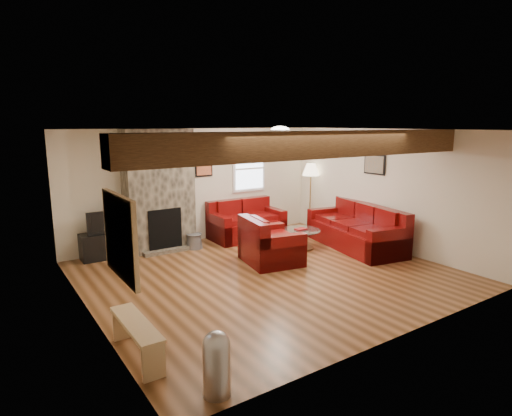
# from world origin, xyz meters

# --- Properties ---
(room) EXTENTS (8.00, 8.00, 8.00)m
(room) POSITION_xyz_m (0.00, 0.00, 1.25)
(room) COLOR #583317
(room) RESTS_ON ground
(floor) EXTENTS (6.00, 6.00, 0.00)m
(floor) POSITION_xyz_m (0.00, 0.00, 0.00)
(floor) COLOR #583317
(floor) RESTS_ON ground
(oak_beam) EXTENTS (6.00, 0.36, 0.38)m
(oak_beam) POSITION_xyz_m (0.00, -1.25, 2.31)
(oak_beam) COLOR black
(oak_beam) RESTS_ON room
(chimney_breast) EXTENTS (1.40, 0.67, 2.50)m
(chimney_breast) POSITION_xyz_m (-1.00, 2.49, 1.22)
(chimney_breast) COLOR #343028
(chimney_breast) RESTS_ON floor
(back_window) EXTENTS (0.90, 0.08, 1.10)m
(back_window) POSITION_xyz_m (1.35, 2.71, 1.55)
(back_window) COLOR silver
(back_window) RESTS_ON room
(hatch_window) EXTENTS (0.08, 1.00, 0.90)m
(hatch_window) POSITION_xyz_m (-2.96, -1.50, 1.45)
(hatch_window) COLOR tan
(hatch_window) RESTS_ON room
(ceiling_dome) EXTENTS (0.40, 0.40, 0.18)m
(ceiling_dome) POSITION_xyz_m (0.90, 0.90, 2.44)
(ceiling_dome) COLOR white
(ceiling_dome) RESTS_ON room
(artwork_back) EXTENTS (0.42, 0.06, 0.52)m
(artwork_back) POSITION_xyz_m (0.15, 2.71, 1.70)
(artwork_back) COLOR black
(artwork_back) RESTS_ON room
(artwork_right) EXTENTS (0.06, 0.55, 0.42)m
(artwork_right) POSITION_xyz_m (2.96, 0.30, 1.75)
(artwork_right) COLOR black
(artwork_right) RESTS_ON room
(sofa_three) EXTENTS (1.40, 2.49, 0.91)m
(sofa_three) POSITION_xyz_m (2.48, 0.31, 0.45)
(sofa_three) COLOR #470508
(sofa_three) RESTS_ON floor
(loveseat) EXTENTS (1.66, 0.99, 0.87)m
(loveseat) POSITION_xyz_m (0.97, 2.23, 0.43)
(loveseat) COLOR #470508
(loveseat) RESTS_ON floor
(armchair_red) EXTENTS (1.12, 1.23, 0.87)m
(armchair_red) POSITION_xyz_m (0.41, 0.49, 0.44)
(armchair_red) COLOR #470508
(armchair_red) RESTS_ON floor
(coffee_table) EXTENTS (0.83, 0.83, 0.43)m
(coffee_table) POSITION_xyz_m (1.47, 0.89, 0.20)
(coffee_table) COLOR #4A2E17
(coffee_table) RESTS_ON floor
(tv_cabinet) EXTENTS (1.02, 0.41, 0.51)m
(tv_cabinet) POSITION_xyz_m (-2.09, 2.53, 0.26)
(tv_cabinet) COLOR black
(tv_cabinet) RESTS_ON floor
(television) EXTENTS (0.77, 0.10, 0.44)m
(television) POSITION_xyz_m (-2.09, 2.53, 0.73)
(television) COLOR black
(television) RESTS_ON tv_cabinet
(floor_lamp) EXTENTS (0.42, 0.42, 1.64)m
(floor_lamp) POSITION_xyz_m (2.80, 2.14, 1.40)
(floor_lamp) COLOR #AB8C47
(floor_lamp) RESTS_ON floor
(pine_bench) EXTENTS (0.26, 1.13, 0.42)m
(pine_bench) POSITION_xyz_m (-2.83, -1.41, 0.21)
(pine_bench) COLOR tan
(pine_bench) RESTS_ON floor
(pedal_bin) EXTENTS (0.30, 0.30, 0.67)m
(pedal_bin) POSITION_xyz_m (-2.41, -2.52, 0.33)
(pedal_bin) COLOR #ADADB2
(pedal_bin) RESTS_ON floor
(coal_bucket) EXTENTS (0.35, 0.35, 0.33)m
(coal_bucket) POSITION_xyz_m (-0.40, 2.16, 0.16)
(coal_bucket) COLOR slate
(coal_bucket) RESTS_ON floor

